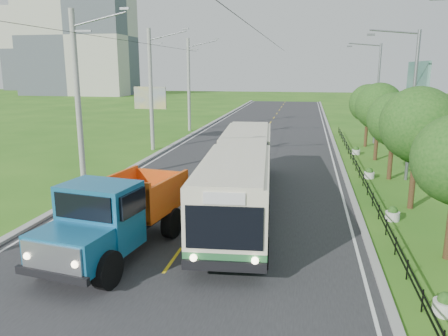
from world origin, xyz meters
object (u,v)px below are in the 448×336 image
(tree_third, at_px, (418,128))
(planter_front, at_px, (445,305))
(pole_near, at_px, (78,99))
(streetlight_mid, at_px, (410,101))
(billboard_right, at_px, (417,89))
(planter_mid, at_px, (369,174))
(planter_near, at_px, (392,214))
(dump_truck, at_px, (116,211))
(tree_fifth, at_px, (379,109))
(planter_far, at_px, (356,151))
(bus, at_px, (242,170))
(billboard_left, at_px, (150,102))
(tree_fourth, at_px, (394,122))
(tree_back, at_px, (369,105))
(pole_far, at_px, (189,84))
(pole_mid, at_px, (151,89))
(streetlight_far, at_px, (376,90))

(tree_third, distance_m, planter_front, 10.87)
(pole_near, bearing_deg, tree_third, -2.71)
(streetlight_mid, relative_size, billboard_right, 1.24)
(planter_mid, xyz_separation_m, billboard_right, (3.70, 6.00, 5.06))
(planter_near, xyz_separation_m, dump_truck, (-10.79, -5.79, 1.39))
(tree_fifth, relative_size, planter_far, 8.66)
(tree_fifth, distance_m, dump_truck, 23.39)
(tree_third, distance_m, bus, 8.71)
(planter_front, distance_m, billboard_left, 31.88)
(billboard_left, bearing_deg, planter_near, -44.84)
(billboard_right, bearing_deg, streetlight_mid, -105.44)
(billboard_right, bearing_deg, planter_front, -99.55)
(tree_fourth, xyz_separation_m, dump_truck, (-12.05, -13.93, -1.92))
(planter_front, xyz_separation_m, planter_near, (0.00, 8.00, 0.00))
(tree_fourth, height_order, tree_back, tree_back)
(pole_near, distance_m, tree_fifth, 21.31)
(planter_mid, distance_m, billboard_left, 20.99)
(planter_front, distance_m, bus, 11.28)
(dump_truck, bearing_deg, tree_fifth, 67.59)
(planter_mid, distance_m, dump_truck, 17.56)
(pole_near, height_order, tree_back, pole_near)
(pole_far, distance_m, tree_third, 30.78)
(pole_mid, height_order, tree_back, pole_mid)
(pole_mid, bearing_deg, tree_fifth, -2.71)
(tree_third, distance_m, planter_far, 14.40)
(planter_front, bearing_deg, pole_mid, 126.25)
(pole_far, distance_m, streetlight_mid, 26.80)
(planter_far, xyz_separation_m, billboard_right, (3.70, -2.00, 5.06))
(tree_third, height_order, bus, tree_third)
(pole_mid, relative_size, bus, 0.59)
(planter_front, distance_m, planter_mid, 16.00)
(pole_far, relative_size, billboard_right, 1.37)
(pole_near, distance_m, planter_mid, 18.23)
(pole_near, relative_size, billboard_right, 1.37)
(planter_far, bearing_deg, pole_far, 146.88)
(pole_far, bearing_deg, dump_truck, -79.51)
(planter_front, bearing_deg, tree_fourth, 85.55)
(planter_front, xyz_separation_m, bus, (-7.07, 8.63, 1.65))
(pole_mid, height_order, pole_far, same)
(billboard_right, bearing_deg, streetlight_far, 101.71)
(planter_near, bearing_deg, dump_truck, -151.80)
(tree_fourth, distance_m, planter_near, 8.87)
(tree_third, height_order, planter_near, tree_third)
(pole_mid, height_order, tree_third, pole_mid)
(streetlight_far, xyz_separation_m, planter_near, (-2.04, -22.00, -4.62))
(pole_near, distance_m, tree_third, 18.17)
(planter_near, bearing_deg, streetlight_mid, 75.68)
(pole_near, height_order, planter_front, pole_near)
(pole_near, bearing_deg, billboard_left, 94.72)
(planter_front, bearing_deg, pole_far, 115.72)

